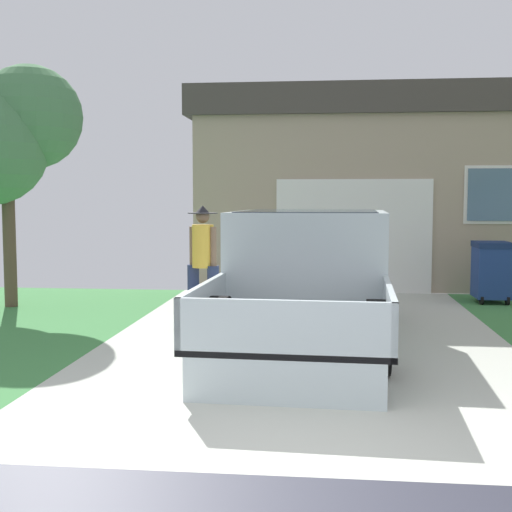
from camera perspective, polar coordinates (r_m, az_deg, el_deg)
The scene contains 6 objects.
pickup_truck at distance 9.07m, azimuth 4.46°, elevation -2.05°, with size 2.24×5.44×1.69m.
person_with_hat at distance 9.57m, azimuth -4.48°, elevation -0.60°, with size 0.48×0.42×1.76m.
handbag at distance 9.56m, azimuth -5.49°, elevation -5.50°, with size 0.29×0.14×0.42m.
house_with_garage at distance 16.21m, azimuth 13.00°, elevation 5.54°, with size 9.67×5.56×4.12m.
neighbor_tree at distance 12.33m, azimuth -20.36°, elevation 9.57°, with size 2.47×2.28×4.13m.
wheeled_trash_bin at distance 12.76m, azimuth 19.21°, elevation -1.10°, with size 0.60×0.72×1.09m.
Camera 1 is at (0.25, -4.40, 1.86)m, focal length 47.52 mm.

